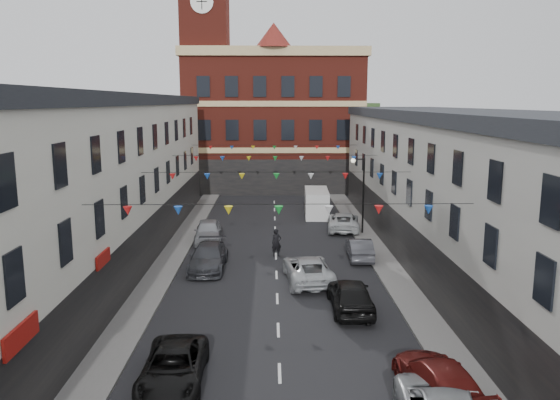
{
  "coord_description": "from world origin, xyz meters",
  "views": [
    {
      "loc": [
        -0.3,
        -27.3,
        10.22
      ],
      "look_at": [
        0.29,
        8.96,
        3.67
      ],
      "focal_mm": 35.0,
      "sensor_mm": 36.0,
      "label": 1
    }
  ],
  "objects": [
    {
      "name": "moving_car",
      "position": [
        1.8,
        2.73,
        0.75
      ],
      "size": [
        2.96,
        5.63,
        1.51
      ],
      "primitive_type": "imported",
      "rotation": [
        0.0,
        0.0,
        3.23
      ],
      "color": "#B8BCC0",
      "rests_on": "ground"
    },
    {
      "name": "white_van",
      "position": [
        3.8,
        21.22,
        1.18
      ],
      "size": [
        2.27,
        5.41,
        2.36
      ],
      "primitive_type": "cube",
      "rotation": [
        0.0,
        0.0,
        -0.04
      ],
      "color": "silver",
      "rests_on": "ground"
    },
    {
      "name": "car_right_e",
      "position": [
        5.5,
        7.31,
        0.69
      ],
      "size": [
        1.63,
        4.27,
        1.39
      ],
      "primitive_type": "imported",
      "rotation": [
        0.0,
        0.0,
        3.1
      ],
      "color": "#44454B",
      "rests_on": "ground"
    },
    {
      "name": "clock_tower",
      "position": [
        -7.5,
        35.0,
        14.93
      ],
      "size": [
        5.6,
        5.6,
        30.0
      ],
      "color": "maroon",
      "rests_on": "ground"
    },
    {
      "name": "car_right_c",
      "position": [
        5.5,
        -9.93,
        0.73
      ],
      "size": [
        2.62,
        5.26,
        1.47
      ],
      "primitive_type": "imported",
      "rotation": [
        0.0,
        0.0,
        3.26
      ],
      "color": "#5A1412",
      "rests_on": "ground"
    },
    {
      "name": "car_right_d",
      "position": [
        3.6,
        -1.73,
        0.83
      ],
      "size": [
        2.0,
        4.86,
        1.65
      ],
      "primitive_type": "imported",
      "rotation": [
        0.0,
        0.0,
        3.15
      ],
      "color": "black",
      "rests_on": "ground"
    },
    {
      "name": "pavement_right",
      "position": [
        6.9,
        2.0,
        0.07
      ],
      "size": [
        1.8,
        64.0,
        0.15
      ],
      "primitive_type": "cube",
      "color": "#605E5B",
      "rests_on": "ground"
    },
    {
      "name": "car_left_e",
      "position": [
        -4.96,
        11.88,
        0.82
      ],
      "size": [
        2.24,
        4.92,
        1.64
      ],
      "primitive_type": "imported",
      "rotation": [
        0.0,
        0.0,
        0.06
      ],
      "color": "gray",
      "rests_on": "ground"
    },
    {
      "name": "pavement_left",
      "position": [
        -6.9,
        2.0,
        0.07
      ],
      "size": [
        1.8,
        64.0,
        0.15
      ],
      "primitive_type": "cube",
      "color": "#605E5B",
      "rests_on": "ground"
    },
    {
      "name": "terrace_right",
      "position": [
        11.78,
        1.0,
        4.85
      ],
      "size": [
        8.4,
        56.0,
        9.7
      ],
      "color": "#BBB9AF",
      "rests_on": "ground"
    },
    {
      "name": "terrace_left",
      "position": [
        -11.78,
        1.0,
        5.35
      ],
      "size": [
        8.4,
        56.0,
        10.7
      ],
      "color": "silver",
      "rests_on": "ground"
    },
    {
      "name": "civic_building",
      "position": [
        0.0,
        37.95,
        8.14
      ],
      "size": [
        20.6,
        13.3,
        18.5
      ],
      "color": "maroon",
      "rests_on": "ground"
    },
    {
      "name": "car_right_f",
      "position": [
        5.5,
        15.42,
        0.73
      ],
      "size": [
        3.02,
        5.48,
        1.45
      ],
      "primitive_type": "imported",
      "rotation": [
        0.0,
        0.0,
        3.02
      ],
      "color": "silver",
      "rests_on": "ground"
    },
    {
      "name": "car_left_c",
      "position": [
        -3.9,
        -8.74,
        0.67
      ],
      "size": [
        2.32,
        4.88,
        1.35
      ],
      "primitive_type": "imported",
      "rotation": [
        0.0,
        0.0,
        0.02
      ],
      "color": "black",
      "rests_on": "ground"
    },
    {
      "name": "car_left_d",
      "position": [
        -4.21,
        5.23,
        0.76
      ],
      "size": [
        2.19,
        5.28,
        1.53
      ],
      "primitive_type": "imported",
      "rotation": [
        0.0,
        0.0,
        -0.01
      ],
      "color": "#36373C",
      "rests_on": "ground"
    },
    {
      "name": "distant_hill",
      "position": [
        -4.0,
        62.0,
        5.0
      ],
      "size": [
        40.0,
        14.0,
        10.0
      ],
      "primitive_type": "cube",
      "color": "#2A4520",
      "rests_on": "ground"
    },
    {
      "name": "pedestrian",
      "position": [
        0.04,
        8.02,
        0.93
      ],
      "size": [
        0.78,
        0.62,
        1.86
      ],
      "primitive_type": "imported",
      "rotation": [
        0.0,
        0.0,
        0.29
      ],
      "color": "black",
      "rests_on": "ground"
    },
    {
      "name": "ground",
      "position": [
        0.0,
        0.0,
        0.0
      ],
      "size": [
        160.0,
        160.0,
        0.0
      ],
      "primitive_type": "plane",
      "color": "black",
      "rests_on": "ground"
    },
    {
      "name": "street_lamp",
      "position": [
        6.55,
        14.0,
        3.9
      ],
      "size": [
        1.1,
        0.36,
        6.0
      ],
      "color": "black",
      "rests_on": "ground"
    }
  ]
}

